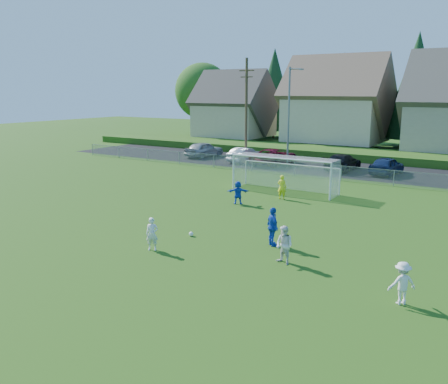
{
  "coord_description": "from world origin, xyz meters",
  "views": [
    {
      "loc": [
        13.88,
        -13.82,
        6.98
      ],
      "look_at": [
        0.0,
        8.0,
        1.4
      ],
      "focal_mm": 38.0,
      "sensor_mm": 36.0,
      "label": 1
    }
  ],
  "objects": [
    {
      "name": "player_blue_b",
      "position": [
        -0.85,
        10.96,
        0.73
      ],
      "size": [
        1.38,
        1.05,
        1.46
      ],
      "primitive_type": "imported",
      "rotation": [
        0.0,
        0.0,
        3.67
      ],
      "color": "#1441BB",
      "rests_on": "ground"
    },
    {
      "name": "tree_row",
      "position": [
        1.04,
        48.74,
        6.91
      ],
      "size": [
        65.98,
        12.36,
        13.8
      ],
      "color": "#382616",
      "rests_on": "ground"
    },
    {
      "name": "goalkeeper",
      "position": [
        0.88,
        13.65,
        0.8
      ],
      "size": [
        0.64,
        0.47,
        1.59
      ],
      "primitive_type": "imported",
      "rotation": [
        0.0,
        0.0,
        3.31
      ],
      "color": "yellow",
      "rests_on": "ground"
    },
    {
      "name": "houses_row",
      "position": [
        1.97,
        42.46,
        7.33
      ],
      "size": [
        53.9,
        11.45,
        13.27
      ],
      "color": "tan",
      "rests_on": "ground"
    },
    {
      "name": "ground",
      "position": [
        0.0,
        0.0,
        0.0
      ],
      "size": [
        160.0,
        160.0,
        0.0
      ],
      "primitive_type": "plane",
      "color": "#193D0C",
      "rests_on": "ground"
    },
    {
      "name": "car_a",
      "position": [
        -14.82,
        27.33,
        0.81
      ],
      "size": [
        2.41,
        4.92,
        1.62
      ],
      "primitive_type": "imported",
      "rotation": [
        0.0,
        0.0,
        3.03
      ],
      "color": "#919598",
      "rests_on": "ground"
    },
    {
      "name": "player_white_c",
      "position": [
        10.98,
        1.72,
        0.73
      ],
      "size": [
        1.07,
        1.03,
        1.46
      ],
      "primitive_type": "imported",
      "rotation": [
        0.0,
        0.0,
        3.84
      ],
      "color": "silver",
      "rests_on": "ground"
    },
    {
      "name": "car_b",
      "position": [
        -9.36,
        26.48,
        0.72
      ],
      "size": [
        1.63,
        4.4,
        1.44
      ],
      "primitive_type": "imported",
      "rotation": [
        0.0,
        0.0,
        3.12
      ],
      "color": "#BABABA",
      "rests_on": "ground"
    },
    {
      "name": "car_e",
      "position": [
        4.31,
        26.73,
        0.76
      ],
      "size": [
        2.26,
        4.61,
        1.52
      ],
      "primitive_type": "imported",
      "rotation": [
        0.0,
        0.0,
        3.03
      ],
      "color": "#152449",
      "rests_on": "ground"
    },
    {
      "name": "streetlight",
      "position": [
        -4.45,
        26.0,
        4.84
      ],
      "size": [
        1.38,
        0.18,
        9.0
      ],
      "color": "slate",
      "rests_on": "ground"
    },
    {
      "name": "asphalt_lot",
      "position": [
        0.0,
        27.5,
        0.01
      ],
      "size": [
        60.0,
        60.0,
        0.0
      ],
      "primitive_type": "plane",
      "color": "black",
      "rests_on": "ground"
    },
    {
      "name": "player_white_b",
      "position": [
        6.08,
        3.02,
        0.8
      ],
      "size": [
        0.91,
        0.8,
        1.6
      ],
      "primitive_type": "imported",
      "rotation": [
        0.0,
        0.0,
        -0.28
      ],
      "color": "silver",
      "rests_on": "ground"
    },
    {
      "name": "player_white_a",
      "position": [
        0.41,
        1.42,
        0.74
      ],
      "size": [
        0.65,
        0.58,
        1.48
      ],
      "primitive_type": "imported",
      "rotation": [
        0.0,
        0.0,
        0.55
      ],
      "color": "silver",
      "rests_on": "ground"
    },
    {
      "name": "soccer_goal",
      "position": [
        0.0,
        16.05,
        1.63
      ],
      "size": [
        7.42,
        1.9,
        2.5
      ],
      "color": "white",
      "rests_on": "ground"
    },
    {
      "name": "chainlink_fence",
      "position": [
        0.0,
        22.0,
        0.63
      ],
      "size": [
        52.06,
        0.06,
        1.2
      ],
      "color": "gray",
      "rests_on": "ground"
    },
    {
      "name": "car_c",
      "position": [
        -6.09,
        26.51,
        0.77
      ],
      "size": [
        2.99,
        5.74,
        1.54
      ],
      "primitive_type": "imported",
      "rotation": [
        0.0,
        0.0,
        3.06
      ],
      "color": "maroon",
      "rests_on": "ground"
    },
    {
      "name": "utility_pole",
      "position": [
        -9.5,
        27.0,
        5.15
      ],
      "size": [
        1.6,
        0.26,
        10.0
      ],
      "color": "#473321",
      "rests_on": "ground"
    },
    {
      "name": "soccer_ball",
      "position": [
        0.65,
        3.99,
        0.11
      ],
      "size": [
        0.22,
        0.22,
        0.22
      ],
      "primitive_type": "sphere",
      "color": "white",
      "rests_on": "ground"
    },
    {
      "name": "car_d",
      "position": [
        0.46,
        26.82,
        0.73
      ],
      "size": [
        2.21,
        5.11,
        1.46
      ],
      "primitive_type": "imported",
      "rotation": [
        0.0,
        0.0,
        3.11
      ],
      "color": "black",
      "rests_on": "ground"
    },
    {
      "name": "player_blue_a",
      "position": [
        4.64,
        4.83,
        0.9
      ],
      "size": [
        1.08,
        1.02,
        1.8
      ],
      "primitive_type": "imported",
      "rotation": [
        0.0,
        0.0,
        2.43
      ],
      "color": "#1441BB",
      "rests_on": "ground"
    },
    {
      "name": "grass_embankment",
      "position": [
        0.0,
        35.0,
        0.4
      ],
      "size": [
        70.0,
        6.0,
        0.8
      ],
      "primitive_type": "cube",
      "color": "#1E420F",
      "rests_on": "ground"
    }
  ]
}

